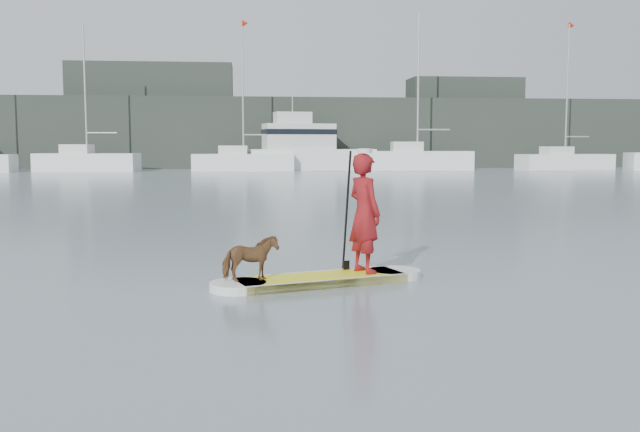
{
  "coord_description": "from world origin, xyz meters",
  "views": [
    {
      "loc": [
        -1.97,
        -10.03,
        2.04
      ],
      "look_at": [
        -0.89,
        0.22,
        1.0
      ],
      "focal_mm": 40.0,
      "sensor_mm": 36.0,
      "label": 1
    }
  ],
  "objects": [
    {
      "name": "paddleboard",
      "position": [
        -0.89,
        0.22,
        0.06
      ],
      "size": [
        3.19,
        1.54,
        0.12
      ],
      "rotation": [
        0.0,
        0.0,
        0.3
      ],
      "color": "yellow",
      "rests_on": "ground"
    },
    {
      "name": "sailboat_c",
      "position": [
        -13.88,
        45.38,
        0.8
      ],
      "size": [
        7.79,
        3.36,
        10.84
      ],
      "rotation": [
        0.0,
        0.0,
        -0.11
      ],
      "color": "white",
      "rests_on": "ground"
    },
    {
      "name": "sailboat_f",
      "position": [
        23.73,
        45.33,
        0.79
      ],
      "size": [
        8.06,
        3.41,
        11.69
      ],
      "rotation": [
        0.0,
        0.0,
        0.15
      ],
      "color": "white",
      "rests_on": "ground"
    },
    {
      "name": "dog",
      "position": [
        -1.91,
        -0.1,
        0.44
      ],
      "size": [
        0.83,
        0.54,
        0.65
      ],
      "primitive_type": "imported",
      "rotation": [
        0.0,
        0.0,
        1.84
      ],
      "color": "#54371C",
      "rests_on": "paddleboard"
    },
    {
      "name": "shore_building_west",
      "position": [
        -10.0,
        54.0,
        4.5
      ],
      "size": [
        14.0,
        4.0,
        9.0
      ],
      "primitive_type": "cube",
      "color": "#212923",
      "rests_on": "ground"
    },
    {
      "name": "motor_yacht_a",
      "position": [
        2.86,
        46.91,
        1.7
      ],
      "size": [
        10.42,
        4.59,
        6.04
      ],
      "rotation": [
        0.0,
        0.0,
        0.15
      ],
      "color": "white",
      "rests_on": "ground"
    },
    {
      "name": "paddle",
      "position": [
        -0.43,
        0.68,
        0.8
      ],
      "size": [
        0.12,
        0.29,
        2.0
      ],
      "rotation": [
        0.0,
        0.0,
        0.3
      ],
      "color": "black",
      "rests_on": "ground"
    },
    {
      "name": "shore_building_east",
      "position": [
        18.0,
        54.0,
        4.0
      ],
      "size": [
        10.0,
        4.0,
        8.0
      ],
      "primitive_type": "cube",
      "color": "#212923",
      "rests_on": "ground"
    },
    {
      "name": "sailboat_d",
      "position": [
        -2.15,
        45.48,
        0.82
      ],
      "size": [
        7.87,
        2.76,
        11.45
      ],
      "rotation": [
        0.0,
        0.0,
        -0.05
      ],
      "color": "white",
      "rests_on": "ground"
    },
    {
      "name": "paddler",
      "position": [
        -0.2,
        0.44,
        1.01
      ],
      "size": [
        0.67,
        0.77,
        1.79
      ],
      "primitive_type": "imported",
      "rotation": [
        0.0,
        0.0,
        2.02
      ],
      "color": "maroon",
      "rests_on": "paddleboard"
    },
    {
      "name": "sailboat_e",
      "position": [
        11.68,
        45.99,
        0.89
      ],
      "size": [
        8.75,
        3.46,
        12.4
      ],
      "rotation": [
        0.0,
        0.0,
        -0.08
      ],
      "color": "white",
      "rests_on": "ground"
    },
    {
      "name": "shore_mass",
      "position": [
        0.0,
        53.0,
        3.0
      ],
      "size": [
        90.0,
        6.0,
        6.0
      ],
      "primitive_type": "cube",
      "color": "#212923",
      "rests_on": "ground"
    },
    {
      "name": "ground",
      "position": [
        0.0,
        0.0,
        0.0
      ],
      "size": [
        140.0,
        140.0,
        0.0
      ],
      "primitive_type": "plane",
      "color": "slate",
      "rests_on": "ground"
    },
    {
      "name": "white_cap",
      "position": [
        -0.2,
        0.44,
        1.94
      ],
      "size": [
        0.22,
        0.22,
        0.07
      ],
      "primitive_type": "cylinder",
      "color": "silver",
      "rests_on": "paddler"
    }
  ]
}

